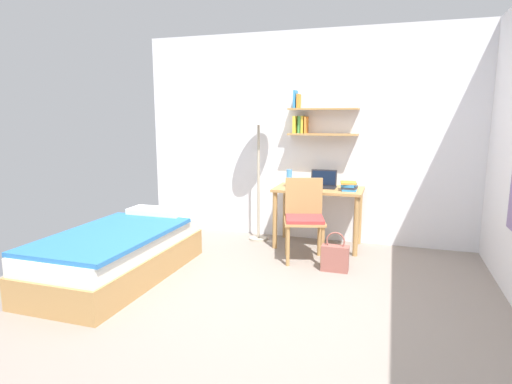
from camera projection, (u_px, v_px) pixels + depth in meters
name	position (u px, v px, depth m)	size (l,w,h in m)	color
ground_plane	(264.00, 301.00, 3.63)	(5.28, 5.28, 0.00)	gray
wall_back	(311.00, 137.00, 5.29)	(4.40, 0.27, 2.60)	white
bed	(119.00, 253.00, 4.13)	(0.92, 1.87, 0.54)	#B2844C
desk	(318.00, 199.00, 5.06)	(1.04, 0.59, 0.72)	#B2844C
desk_chair	(304.00, 215.00, 4.62)	(0.53, 0.52, 0.89)	#B2844C
standing_lamp	(259.00, 122.00, 5.18)	(0.41, 0.41, 1.69)	#B2A893
laptop	(323.00, 183.00, 5.10)	(0.32, 0.21, 0.21)	black
water_bottle	(289.00, 178.00, 5.12)	(0.07, 0.07, 0.21)	#4C99DB
book_stack	(349.00, 186.00, 4.88)	(0.20, 0.23, 0.10)	#3384C6
handbag	(335.00, 257.00, 4.30)	(0.27, 0.12, 0.41)	#99564C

